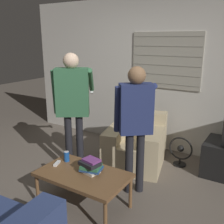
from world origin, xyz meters
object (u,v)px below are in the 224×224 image
at_px(book_stack, 91,166).
at_px(person_right_standing, 136,116).
at_px(soda_can, 67,156).
at_px(coffee_table, 83,176).
at_px(spare_remote, 57,163).
at_px(floor_fan, 180,151).
at_px(person_left_standing, 73,99).
at_px(armchair_beige, 136,144).

bearing_deg(book_stack, person_right_standing, 62.90).
xyz_separation_m(book_stack, soda_can, (-0.42, 0.08, -0.02)).
height_order(person_right_standing, book_stack, person_right_standing).
bearing_deg(soda_can, book_stack, -10.15).
bearing_deg(book_stack, soda_can, 169.85).
distance_m(coffee_table, person_right_standing, 0.92).
relative_size(book_stack, soda_can, 2.12).
relative_size(spare_remote, floor_fan, 0.30).
xyz_separation_m(person_right_standing, book_stack, (-0.28, -0.54, -0.49)).
bearing_deg(book_stack, person_left_standing, 141.70).
xyz_separation_m(person_right_standing, spare_remote, (-0.74, -0.59, -0.56)).
height_order(person_left_standing, soda_can, person_left_standing).
xyz_separation_m(coffee_table, spare_remote, (-0.40, 0.00, 0.05)).
xyz_separation_m(armchair_beige, person_right_standing, (0.33, -0.71, 0.69)).
distance_m(armchair_beige, person_right_standing, 1.04).
xyz_separation_m(armchair_beige, coffee_table, (-0.01, -1.30, 0.08)).
xyz_separation_m(soda_can, spare_remote, (-0.04, -0.13, -0.05)).
bearing_deg(floor_fan, armchair_beige, -154.63).
relative_size(armchair_beige, coffee_table, 1.06).
distance_m(soda_can, floor_fan, 1.77).
distance_m(armchair_beige, soda_can, 1.24).
height_order(coffee_table, floor_fan, floor_fan).
distance_m(book_stack, soda_can, 0.43).
bearing_deg(spare_remote, floor_fan, 37.80).
bearing_deg(book_stack, coffee_table, -137.73).
height_order(armchair_beige, soda_can, armchair_beige).
bearing_deg(floor_fan, book_stack, -109.90).
bearing_deg(armchair_beige, book_stack, 78.81).
distance_m(person_right_standing, floor_fan, 1.29).
bearing_deg(coffee_table, person_right_standing, 60.33).
relative_size(person_right_standing, book_stack, 5.92).
distance_m(coffee_table, person_left_standing, 1.10).
height_order(coffee_table, soda_can, soda_can).
xyz_separation_m(coffee_table, person_left_standing, (-0.62, 0.60, 0.70)).
xyz_separation_m(person_left_standing, floor_fan, (1.24, 1.00, -0.85)).
bearing_deg(spare_remote, person_left_standing, 90.70).
bearing_deg(book_stack, spare_remote, -173.36).
height_order(armchair_beige, person_right_standing, person_right_standing).
bearing_deg(floor_fan, soda_can, -123.76).
relative_size(coffee_table, book_stack, 3.80).
height_order(person_left_standing, floor_fan, person_left_standing).
bearing_deg(coffee_table, person_left_standing, 135.94).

